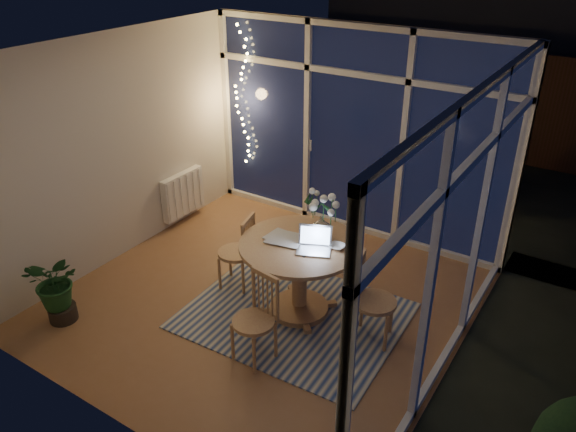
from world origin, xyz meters
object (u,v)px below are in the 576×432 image
object	(u,v)px
dining_table	(299,278)
chair_left	(236,251)
laptop	(314,241)
flower_vase	(321,226)
chair_right	(375,300)
chair_front	(253,320)
potted_plant	(57,288)

from	to	relation	value
dining_table	chair_left	distance (m)	0.83
laptop	chair_left	bearing A→B (deg)	151.47
chair_left	laptop	size ratio (longest dim) A/B	2.75
chair_left	laptop	xyz separation A→B (m)	(1.02, -0.08, 0.49)
flower_vase	chair_right	bearing A→B (deg)	-17.83
dining_table	chair_front	xyz separation A→B (m)	(0.03, -0.83, 0.03)
laptop	potted_plant	world-z (taller)	laptop
chair_left	chair_front	distance (m)	1.21
dining_table	chair_left	world-z (taller)	chair_left
laptop	flower_vase	world-z (taller)	laptop
chair_right	laptop	distance (m)	0.80
chair_left	chair_right	size ratio (longest dim) A/B	0.96
dining_table	chair_right	bearing A→B (deg)	0.70
chair_right	potted_plant	bearing A→B (deg)	103.46
dining_table	chair_front	size ratio (longest dim) A/B	1.36
dining_table	potted_plant	world-z (taller)	dining_table
potted_plant	laptop	bearing A→B (deg)	32.60
chair_front	potted_plant	distance (m)	2.06
chair_front	laptop	distance (m)	0.93
dining_table	potted_plant	size ratio (longest dim) A/B	1.58
dining_table	potted_plant	bearing A→B (deg)	-143.87
chair_front	chair_left	bearing A→B (deg)	144.26
dining_table	chair_front	world-z (taller)	chair_front
laptop	dining_table	bearing A→B (deg)	139.98
dining_table	chair_right	world-z (taller)	chair_right
dining_table	potted_plant	distance (m)	2.40
chair_right	chair_left	bearing A→B (deg)	75.56
dining_table	flower_vase	bearing A→B (deg)	68.66
chair_left	chair_right	bearing A→B (deg)	75.84
chair_front	dining_table	bearing A→B (deg)	101.20
chair_right	laptop	xyz separation A→B (m)	(-0.64, -0.07, 0.47)
flower_vase	potted_plant	world-z (taller)	flower_vase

